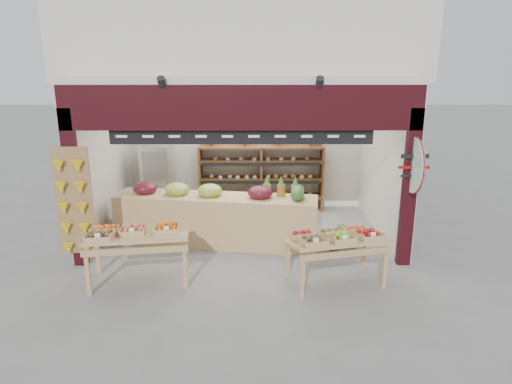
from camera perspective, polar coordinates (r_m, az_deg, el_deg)
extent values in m
plane|color=slate|center=(8.89, -1.53, -6.10)|extent=(60.00, 60.00, 0.00)
cube|color=beige|center=(10.69, -1.31, 6.02)|extent=(5.76, 0.18, 3.00)
cube|color=beige|center=(9.52, -18.60, 3.97)|extent=(0.18, 3.38, 3.00)
cube|color=beige|center=(9.39, 15.80, 4.05)|extent=(0.18, 3.38, 3.00)
cube|color=beige|center=(8.85, -1.59, 14.14)|extent=(5.76, 3.38, 0.12)
cube|color=beige|center=(9.99, -1.49, 20.87)|extent=(6.36, 4.60, 2.40)
cube|color=black|center=(7.23, -1.88, 10.50)|extent=(5.70, 0.14, 0.70)
cube|color=black|center=(8.03, -21.80, 0.29)|extent=(0.22, 0.14, 2.65)
cube|color=black|center=(7.89, 18.61, 0.33)|extent=(0.22, 0.14, 2.65)
cube|color=black|center=(7.32, -1.84, 7.01)|extent=(4.20, 0.05, 0.26)
cylinder|color=white|center=(7.35, -1.06, 9.02)|extent=(0.34, 0.05, 0.34)
cube|color=olive|center=(7.99, -21.77, -1.09)|extent=(0.60, 0.04, 1.80)
cylinder|color=silver|center=(7.71, 19.09, 3.20)|extent=(0.04, 0.90, 0.90)
cylinder|color=maroon|center=(7.68, 19.15, 3.15)|extent=(0.01, 0.92, 0.92)
cube|color=brown|center=(10.61, -6.93, 1.66)|extent=(0.05, 0.47, 1.49)
cube|color=brown|center=(10.53, 0.65, 1.68)|extent=(0.05, 0.47, 1.49)
cube|color=brown|center=(10.65, 8.20, 1.67)|extent=(0.05, 0.47, 1.49)
cube|color=brown|center=(10.64, 0.64, -0.51)|extent=(2.80, 0.47, 0.04)
cube|color=brown|center=(10.53, 0.65, 1.68)|extent=(2.80, 0.47, 0.04)
cube|color=brown|center=(10.44, 0.66, 3.91)|extent=(2.80, 0.47, 0.04)
cube|color=brown|center=(10.38, 0.66, 5.67)|extent=(2.80, 0.47, 0.04)
cone|color=olive|center=(10.40, -5.55, 6.40)|extent=(0.32, 0.32, 0.28)
cone|color=olive|center=(10.35, -1.41, 6.43)|extent=(0.32, 0.32, 0.28)
cone|color=olive|center=(10.37, 2.74, 6.43)|extent=(0.32, 0.32, 0.28)
cone|color=olive|center=(10.43, 6.86, 6.39)|extent=(0.32, 0.32, 0.28)
cube|color=silver|center=(10.42, -12.10, 1.46)|extent=(0.69, 0.69, 1.60)
cube|color=silver|center=(9.47, -16.29, -4.24)|extent=(0.44, 0.36, 0.35)
cube|color=silver|center=(9.35, -16.15, -2.40)|extent=(0.40, 0.33, 0.29)
cube|color=#134A24|center=(9.19, -13.34, -4.82)|extent=(0.42, 0.34, 0.29)
cube|color=silver|center=(9.55, -12.53, -4.05)|extent=(0.38, 0.31, 0.27)
cube|color=tan|center=(8.63, -5.02, -3.51)|extent=(3.84, 1.27, 0.94)
ellipsoid|color=#59141E|center=(8.86, -13.71, 0.48)|extent=(0.46, 0.42, 0.25)
ellipsoid|color=#8CB23F|center=(8.65, -9.84, 0.33)|extent=(0.46, 0.42, 0.25)
ellipsoid|color=#8CB23F|center=(8.48, -5.80, 0.17)|extent=(0.46, 0.42, 0.25)
ellipsoid|color=#59141E|center=(8.31, 0.53, -0.08)|extent=(0.46, 0.42, 0.25)
cylinder|color=olive|center=(8.45, 1.37, 0.25)|extent=(0.15, 0.15, 0.22)
cylinder|color=olive|center=(8.42, 3.14, 0.18)|extent=(0.15, 0.15, 0.22)
cylinder|color=olive|center=(8.40, 4.92, 0.11)|extent=(0.15, 0.15, 0.22)
cube|color=tan|center=(7.30, -14.53, -5.58)|extent=(1.64, 1.06, 0.23)
cube|color=tan|center=(7.24, -20.26, -9.79)|extent=(0.07, 0.07, 0.62)
cube|color=tan|center=(7.07, -8.84, -9.59)|extent=(0.07, 0.07, 0.62)
cube|color=tan|center=(7.91, -19.18, -7.49)|extent=(0.07, 0.07, 0.62)
cube|color=tan|center=(7.74, -8.79, -7.25)|extent=(0.07, 0.07, 0.62)
cube|color=tan|center=(7.14, 9.96, -6.16)|extent=(1.60, 1.13, 0.22)
cube|color=tan|center=(6.77, 5.77, -10.86)|extent=(0.07, 0.07, 0.58)
cube|color=tan|center=(7.29, 15.75, -9.37)|extent=(0.07, 0.07, 0.58)
cube|color=tan|center=(7.36, 3.94, -8.53)|extent=(0.07, 0.07, 0.58)
cube|color=tan|center=(7.85, 13.26, -7.35)|extent=(0.07, 0.07, 0.58)
sphere|color=#1E4A18|center=(8.48, 9.92, -6.55)|extent=(0.25, 0.25, 0.25)
sphere|color=#1E4A18|center=(8.53, 11.72, -6.51)|extent=(0.25, 0.25, 0.25)
sphere|color=#1E4A18|center=(8.73, 9.62, -5.88)|extent=(0.25, 0.25, 0.25)
sphere|color=#1E4A18|center=(8.78, 11.37, -5.84)|extent=(0.25, 0.25, 0.25)
sphere|color=#1E4A18|center=(8.55, 10.74, -4.78)|extent=(0.25, 0.25, 0.25)
sphere|color=#1E4A18|center=(8.42, 10.94, -6.76)|extent=(0.25, 0.25, 0.25)
sphere|color=#1E4A18|center=(8.59, 9.18, -6.22)|extent=(0.25, 0.25, 0.25)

